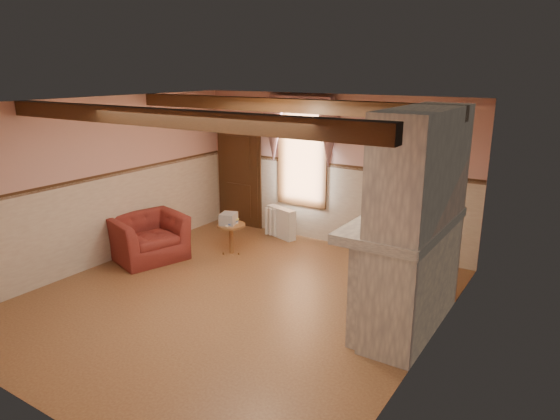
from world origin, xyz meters
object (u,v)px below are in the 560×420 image
Objects in this scene: mantel_clock at (424,198)px; bowl at (403,217)px; armchair at (148,237)px; side_table at (231,239)px; radiator at (281,223)px; oil_lamp at (418,199)px.

bowl is at bearing -90.00° from mantel_clock.
mantel_clock reaches higher than armchair.
bowl is at bearing -70.69° from armchair.
bowl is (3.43, -0.90, 1.19)m from side_table.
side_table is (1.06, 0.99, -0.11)m from armchair.
radiator is (0.27, 1.24, 0.02)m from side_table.
armchair is 3.60× the size of bowl.
armchair is 4.73m from mantel_clock.
armchair reaches higher than radiator.
bowl reaches higher than radiator.
bowl is at bearing -14.66° from side_table.
side_table is 1.96× the size of oil_lamp.
bowl reaches higher than armchair.
side_table is at bearing -28.91° from armchair.
armchair is at bearing -171.36° from oil_lamp.
mantel_clock is at bearing -60.11° from armchair.
mantel_clock is 0.86× the size of oil_lamp.
armchair is 4.70m from oil_lamp.
bowl is 0.60m from oil_lamp.
armchair is at bearing -168.19° from mantel_clock.
oil_lamp is at bearing 90.00° from bowl.
oil_lamp reaches higher than mantel_clock.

